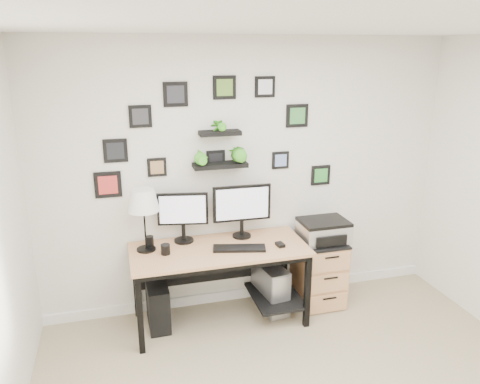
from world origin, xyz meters
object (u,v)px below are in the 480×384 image
object	(u,v)px
pc_tower_black	(158,304)
desk	(222,258)
table_lamp	(143,202)
printer	(323,230)
file_cabinet	(319,271)
pc_tower_grey	(270,287)
mug	(165,249)
monitor_right	(242,207)
monitor_left	(183,214)

from	to	relation	value
pc_tower_black	desk	bearing A→B (deg)	-5.07
table_lamp	printer	size ratio (longest dim) A/B	1.23
pc_tower_black	file_cabinet	xyz separation A→B (m)	(1.62, 0.01, 0.12)
pc_tower_grey	mug	bearing A→B (deg)	-175.27
monitor_right	table_lamp	distance (m)	0.92
monitor_right	desk	bearing A→B (deg)	-145.69
desk	monitor_right	size ratio (longest dim) A/B	2.89
monitor_left	file_cabinet	size ratio (longest dim) A/B	0.71
table_lamp	desk	bearing A→B (deg)	-7.64
monitor_right	mug	distance (m)	0.82
mug	pc_tower_black	world-z (taller)	mug
desk	pc_tower_black	xyz separation A→B (m)	(-0.61, 0.05, -0.42)
mug	desk	bearing A→B (deg)	4.77
printer	monitor_right	bearing A→B (deg)	172.05
table_lamp	file_cabinet	world-z (taller)	table_lamp
pc_tower_black	printer	distance (m)	1.73
pc_tower_grey	printer	xyz separation A→B (m)	(0.54, 0.01, 0.54)
table_lamp	pc_tower_black	size ratio (longest dim) A/B	1.35
table_lamp	pc_tower_black	xyz separation A→B (m)	(0.07, -0.04, -0.99)
monitor_left	pc_tower_black	world-z (taller)	monitor_left
table_lamp	pc_tower_black	distance (m)	1.00
monitor_right	pc_tower_black	bearing A→B (deg)	-172.55
monitor_right	mug	xyz separation A→B (m)	(-0.75, -0.20, -0.26)
monitor_left	monitor_right	world-z (taller)	monitor_right
pc_tower_black	pc_tower_grey	size ratio (longest dim) A/B	0.86
table_lamp	file_cabinet	bearing A→B (deg)	-1.11
monitor_left	mug	bearing A→B (deg)	-130.16
mug	pc_tower_black	size ratio (longest dim) A/B	0.22
pc_tower_grey	file_cabinet	world-z (taller)	file_cabinet
mug	file_cabinet	world-z (taller)	mug
desk	file_cabinet	bearing A→B (deg)	3.30
monitor_left	monitor_right	xyz separation A→B (m)	(0.55, -0.03, 0.03)
mug	printer	world-z (taller)	printer
desk	file_cabinet	world-z (taller)	desk
desk	file_cabinet	xyz separation A→B (m)	(1.01, 0.06, -0.29)
mug	pc_tower_grey	world-z (taller)	mug
desk	mug	world-z (taller)	mug
file_cabinet	monitor_right	bearing A→B (deg)	172.70
table_lamp	printer	bearing A→B (deg)	-1.49
desk	monitor_right	bearing A→B (deg)	34.31
mug	file_cabinet	xyz separation A→B (m)	(1.53, 0.10, -0.46)
desk	pc_tower_black	size ratio (longest dim) A/B	3.80
pc_tower_black	printer	bearing A→B (deg)	-0.59
table_lamp	printer	distance (m)	1.76
monitor_left	pc_tower_grey	xyz separation A→B (m)	(0.81, -0.15, -0.80)
mug	file_cabinet	distance (m)	1.60
monitor_left	pc_tower_black	xyz separation A→B (m)	(-0.28, -0.14, -0.82)
monitor_left	desk	bearing A→B (deg)	-30.56
printer	mug	bearing A→B (deg)	-176.68
mug	printer	bearing A→B (deg)	3.32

